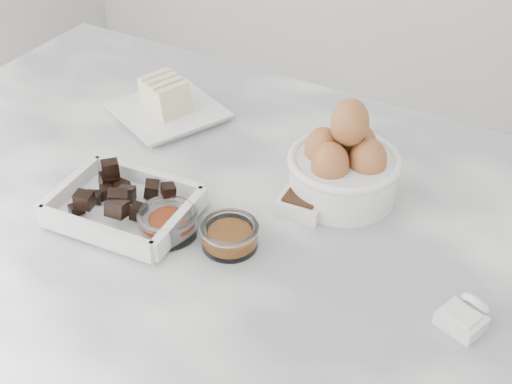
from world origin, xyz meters
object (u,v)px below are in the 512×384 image
butter_plate (166,104)px  vanilla_spoon (304,199)px  egg_bowl (344,165)px  sugar_ramekin (324,165)px  zest_bowl (168,222)px  salt_spoon (465,316)px  honey_bowl (230,235)px  chocolate_dish (123,204)px

butter_plate → vanilla_spoon: bearing=-19.5°
egg_bowl → vanilla_spoon: bearing=-119.1°
sugar_ramekin → zest_bowl: bearing=-120.2°
sugar_ramekin → vanilla_spoon: 0.08m
sugar_ramekin → salt_spoon: 0.31m
honey_bowl → zest_bowl: 0.08m
vanilla_spoon → sugar_ramekin: bearing=95.0°
chocolate_dish → honey_bowl: 0.15m
zest_bowl → vanilla_spoon: size_ratio=1.02×
butter_plate → salt_spoon: size_ratio=3.00×
egg_bowl → honey_bowl: (-0.08, -0.17, -0.03)m
vanilla_spoon → salt_spoon: size_ratio=1.13×
honey_bowl → vanilla_spoon: 0.12m
chocolate_dish → vanilla_spoon: (0.20, 0.14, -0.01)m
chocolate_dish → zest_bowl: chocolate_dish is taller
butter_plate → honey_bowl: bearing=-40.8°
egg_bowl → vanilla_spoon: size_ratio=2.01×
egg_bowl → zest_bowl: (-0.16, -0.19, -0.03)m
zest_bowl → salt_spoon: 0.38m
butter_plate → sugar_ramekin: butter_plate is taller
butter_plate → zest_bowl: size_ratio=2.59×
butter_plate → salt_spoon: bearing=-20.3°
honey_bowl → vanilla_spoon: bearing=67.9°
butter_plate → salt_spoon: butter_plate is taller
egg_bowl → salt_spoon: bearing=-35.1°
egg_bowl → vanilla_spoon: (-0.03, -0.06, -0.03)m
butter_plate → honey_bowl: 0.34m
vanilla_spoon → salt_spoon: vanilla_spoon is taller
sugar_ramekin → zest_bowl: 0.24m
egg_bowl → vanilla_spoon: 0.07m
honey_bowl → vanilla_spoon: vanilla_spoon is taller
chocolate_dish → vanilla_spoon: chocolate_dish is taller
honey_bowl → zest_bowl: zest_bowl is taller
sugar_ramekin → vanilla_spoon: size_ratio=0.94×
chocolate_dish → zest_bowl: bearing=1.8°
zest_bowl → salt_spoon: size_ratio=1.16×
butter_plate → sugar_ramekin: bearing=-6.1°
honey_bowl → salt_spoon: bearing=3.2°
butter_plate → honey_bowl: butter_plate is taller
sugar_ramekin → vanilla_spoon: vanilla_spoon is taller
sugar_ramekin → chocolate_dish: bearing=-132.3°
zest_bowl → honey_bowl: bearing=12.9°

